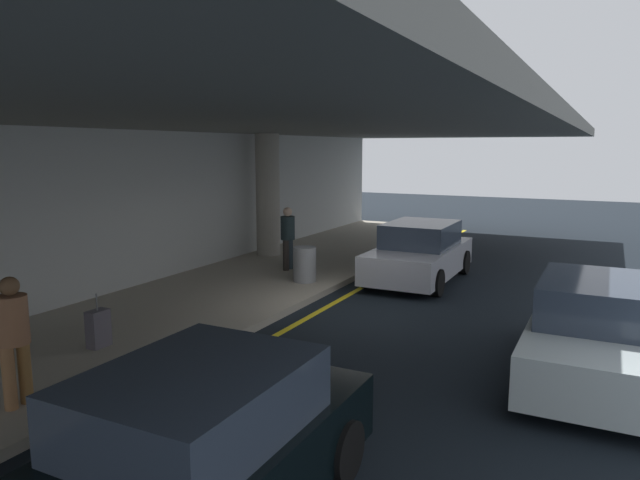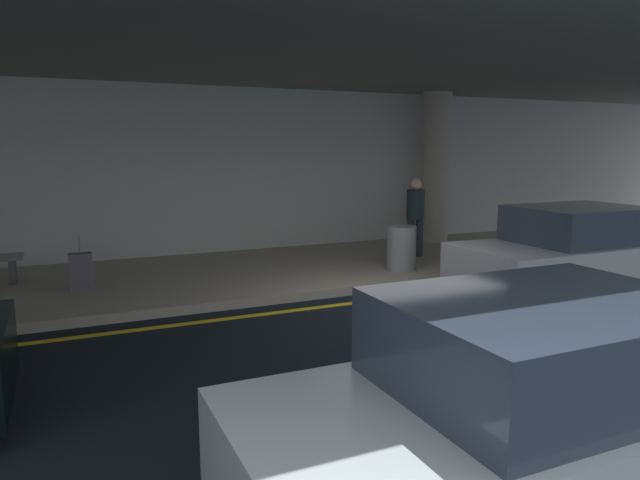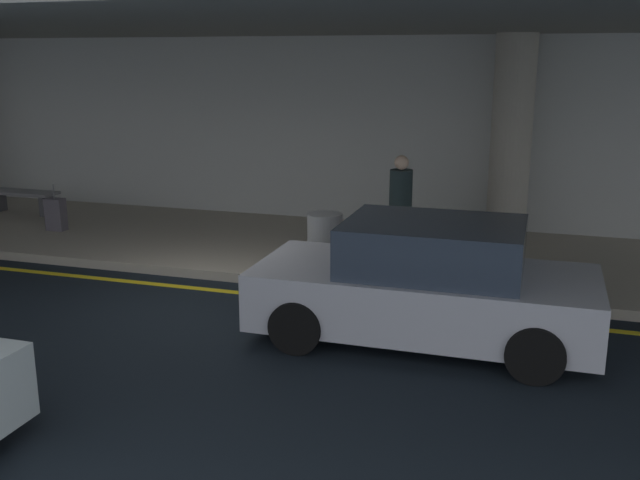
{
  "view_description": "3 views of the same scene",
  "coord_description": "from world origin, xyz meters",
  "px_view_note": "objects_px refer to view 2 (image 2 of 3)",
  "views": [
    {
      "loc": [
        -10.76,
        -4.71,
        3.4
      ],
      "look_at": [
        1.6,
        1.53,
        1.16
      ],
      "focal_mm": 32.32,
      "sensor_mm": 36.0,
      "label": 1
    },
    {
      "loc": [
        -4.55,
        -7.42,
        2.48
      ],
      "look_at": [
        -0.19,
        2.18,
        0.78
      ],
      "focal_mm": 32.42,
      "sensor_mm": 36.0,
      "label": 2
    },
    {
      "loc": [
        4.6,
        -8.84,
        3.4
      ],
      "look_at": [
        1.45,
        1.26,
        0.72
      ],
      "focal_mm": 40.67,
      "sensor_mm": 36.0,
      "label": 3
    }
  ],
  "objects_px": {
    "suitcase_upright_primary": "(81,272)",
    "support_column_left_mid": "(435,168)",
    "traveler_with_luggage": "(415,212)",
    "car_silver": "(534,412)",
    "car_silver_no2": "(574,253)",
    "trash_bin_steel": "(401,248)"
  },
  "relations": [
    {
      "from": "suitcase_upright_primary",
      "to": "support_column_left_mid",
      "type": "bearing_deg",
      "value": 17.69
    },
    {
      "from": "support_column_left_mid",
      "to": "suitcase_upright_primary",
      "type": "distance_m",
      "value": 8.64
    },
    {
      "from": "traveler_with_luggage",
      "to": "suitcase_upright_primary",
      "type": "xyz_separation_m",
      "value": [
        -6.65,
        -0.25,
        -0.65
      ]
    },
    {
      "from": "car_silver",
      "to": "car_silver_no2",
      "type": "height_order",
      "value": "same"
    },
    {
      "from": "car_silver",
      "to": "suitcase_upright_primary",
      "type": "relative_size",
      "value": 4.56
    },
    {
      "from": "suitcase_upright_primary",
      "to": "trash_bin_steel",
      "type": "bearing_deg",
      "value": -3.16
    },
    {
      "from": "support_column_left_mid",
      "to": "trash_bin_steel",
      "type": "bearing_deg",
      "value": -134.59
    },
    {
      "from": "traveler_with_luggage",
      "to": "trash_bin_steel",
      "type": "xyz_separation_m",
      "value": [
        -1.0,
        -1.05,
        -0.54
      ]
    },
    {
      "from": "support_column_left_mid",
      "to": "car_silver_no2",
      "type": "xyz_separation_m",
      "value": [
        -0.67,
        -4.96,
        -1.26
      ]
    },
    {
      "from": "support_column_left_mid",
      "to": "traveler_with_luggage",
      "type": "height_order",
      "value": "support_column_left_mid"
    },
    {
      "from": "car_silver_no2",
      "to": "traveler_with_luggage",
      "type": "distance_m",
      "value": 3.49
    },
    {
      "from": "trash_bin_steel",
      "to": "car_silver_no2",
      "type": "bearing_deg",
      "value": -48.98
    },
    {
      "from": "support_column_left_mid",
      "to": "suitcase_upright_primary",
      "type": "xyz_separation_m",
      "value": [
        -8.3,
        -1.88,
        -1.51
      ]
    },
    {
      "from": "support_column_left_mid",
      "to": "trash_bin_steel",
      "type": "xyz_separation_m",
      "value": [
        -2.65,
        -2.68,
        -1.4
      ]
    },
    {
      "from": "traveler_with_luggage",
      "to": "support_column_left_mid",
      "type": "bearing_deg",
      "value": -88.94
    },
    {
      "from": "support_column_left_mid",
      "to": "car_silver_no2",
      "type": "distance_m",
      "value": 5.16
    },
    {
      "from": "support_column_left_mid",
      "to": "traveler_with_luggage",
      "type": "relative_size",
      "value": 2.17
    },
    {
      "from": "car_silver",
      "to": "trash_bin_steel",
      "type": "distance_m",
      "value": 7.2
    },
    {
      "from": "support_column_left_mid",
      "to": "suitcase_upright_primary",
      "type": "relative_size",
      "value": 4.06
    },
    {
      "from": "car_silver_no2",
      "to": "traveler_with_luggage",
      "type": "relative_size",
      "value": 2.44
    },
    {
      "from": "car_silver_no2",
      "to": "trash_bin_steel",
      "type": "height_order",
      "value": "car_silver_no2"
    },
    {
      "from": "car_silver_no2",
      "to": "trash_bin_steel",
      "type": "relative_size",
      "value": 4.82
    }
  ]
}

